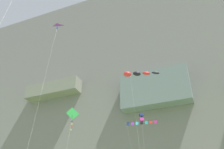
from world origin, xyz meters
name	(u,v)px	position (x,y,z in m)	size (l,w,h in m)	color
cliff_face	(164,94)	(-0.01, 67.12, 39.47)	(180.00, 27.95, 78.98)	slate
kite_banner_high_center	(142,126)	(0.59, 35.62, 18.10)	(5.37, 2.32, 19.00)	black
kite_windsock_low_center	(136,74)	(0.67, 33.77, 27.33)	(6.32, 4.55, 27.94)	red
kite_diamond_mid_right	(72,115)	(-12.57, 34.96, 21.85)	(2.66, 4.30, 23.57)	green
kite_delta_far_left	(55,30)	(-9.17, 21.73, 31.01)	(2.76, 5.59, 32.31)	purple
kite_box_mid_left	(142,118)	(0.11, 37.70, 20.45)	(2.34, 5.67, 21.24)	navy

